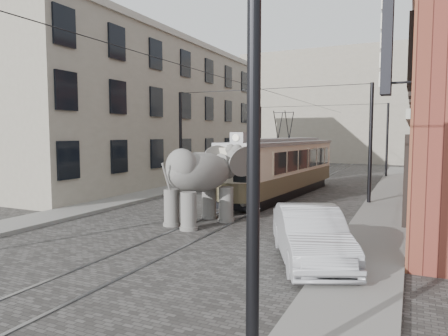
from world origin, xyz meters
The scene contains 10 objects.
ground centered at (0.00, 0.00, 0.00)m, with size 120.00×120.00×0.00m, color #484643.
tram_rails centered at (0.00, 0.00, 0.01)m, with size 1.54×80.00×0.02m, color slate, non-canonical shape.
sidewalk_right centered at (6.00, 0.00, 0.07)m, with size 2.00×60.00×0.15m, color slate.
sidewalk_left centered at (-6.50, 0.00, 0.07)m, with size 2.00×60.00×0.15m, color slate.
stucco_building centered at (-11.00, 10.00, 5.00)m, with size 7.00×24.00×10.00m, color gray.
distant_block centered at (0.00, 40.00, 7.00)m, with size 28.00×10.00×14.00m, color gray.
catenary centered at (-0.20, 5.00, 3.00)m, with size 11.00×30.20×6.00m, color black, non-canonical shape.
tram centered at (0.37, 7.44, 2.40)m, with size 2.49×12.07×4.79m, color beige, non-canonical shape.
elephant centered at (-0.42, -1.16, 1.56)m, with size 2.81×5.10×3.12m, color #64615C, non-canonical shape.
parked_car centered at (4.63, -4.11, 0.76)m, with size 1.62×4.60×1.52m, color #AAAAAF.
Camera 1 is at (7.07, -14.90, 3.50)m, focal length 32.35 mm.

